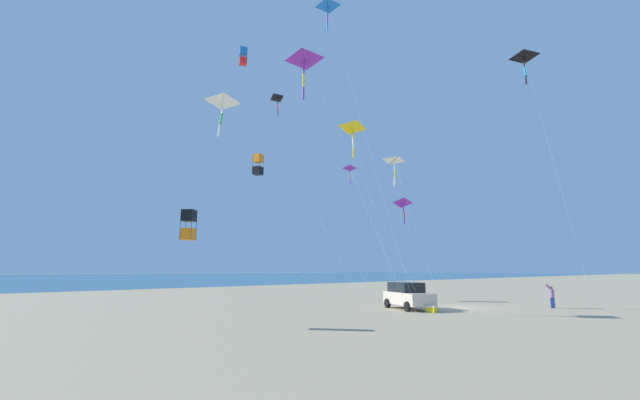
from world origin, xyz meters
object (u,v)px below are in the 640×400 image
Objects in this scene: kite_delta_checkered_midright at (524,58)px; kite_delta_long_streamer_right at (394,161)px; person_child_green_jacket at (407,296)px; kite_box_blue_topmost at (189,225)px; kite_delta_green_low_center at (352,128)px; cooler_box at (432,309)px; kite_delta_rainbow_low_near at (305,60)px; kite_delta_red_high_left at (350,169)px; kite_box_striped_overhead at (258,165)px; person_adult_flyer at (552,295)px; kite_delta_orange_high_right at (328,8)px; kite_delta_yellow_midlevel at (278,99)px; kite_delta_small_distant at (223,102)px; kite_box_teal_far_right at (243,57)px; kite_delta_magenta_far_left at (403,204)px; parked_car at (408,295)px.

kite_delta_checkered_midright is 18.22m from kite_delta_long_streamer_right.
kite_box_blue_topmost is at bearing -89.71° from person_child_green_jacket.
kite_delta_checkered_midright is at bearing 32.09° from kite_delta_green_low_center.
cooler_box is at bearing -43.35° from person_child_green_jacket.
kite_delta_rainbow_low_near is at bearing -94.74° from person_child_green_jacket.
kite_delta_red_high_left is (-2.29, 15.06, 5.97)m from kite_box_blue_topmost.
person_adult_flyer is at bearing 23.53° from kite_box_striped_overhead.
person_adult_flyer is 25.82m from kite_box_blue_topmost.
kite_delta_orange_high_right is 0.98× the size of kite_delta_checkered_midright.
kite_delta_red_high_left is (-1.30, 6.27, -6.89)m from kite_delta_rainbow_low_near.
kite_delta_orange_high_right reaches higher than kite_delta_yellow_midlevel.
cooler_box is 13.12m from kite_delta_red_high_left.
kite_delta_small_distant is 1.04× the size of kite_delta_green_low_center.
kite_delta_rainbow_low_near is 1.36× the size of kite_box_blue_topmost.
kite_delta_checkered_midright reaches higher than cooler_box.
kite_delta_checkered_midright is at bearing 53.89° from kite_delta_rainbow_low_near.
kite_box_teal_far_right is (-6.45, -12.39, 19.12)m from person_child_green_jacket.
person_adult_flyer is at bearing 34.06° from kite_delta_green_low_center.
kite_box_teal_far_right is 17.60m from kite_box_blue_topmost.
kite_delta_magenta_far_left is 15.46m from kite_delta_small_distant.
kite_delta_red_high_left is at bearing -143.96° from person_adult_flyer.
kite_delta_yellow_midlevel is 8.75m from kite_delta_red_high_left.
kite_box_teal_far_right reaches higher than kite_delta_rainbow_low_near.
person_adult_flyer is 0.13× the size of kite_box_blue_topmost.
parked_car reaches higher than person_adult_flyer.
kite_box_blue_topmost is at bearing -58.18° from kite_delta_yellow_midlevel.
kite_delta_small_distant is at bearing -113.91° from person_child_green_jacket.
cooler_box is 22.75m from kite_box_striped_overhead.
person_child_green_jacket is at bearing 63.65° from kite_delta_red_high_left.
kite_box_teal_far_right is 1.35× the size of kite_delta_green_low_center.
cooler_box is 0.03× the size of kite_delta_rainbow_low_near.
person_adult_flyer is 0.19× the size of kite_delta_long_streamer_right.
kite_delta_magenta_far_left is at bearing 38.55° from kite_delta_rainbow_low_near.
kite_delta_small_distant reaches higher than kite_delta_red_high_left.
kite_delta_yellow_midlevel reaches higher than kite_box_blue_topmost.
kite_delta_orange_high_right is at bearing -110.27° from person_adult_flyer.
person_adult_flyer is 0.11× the size of kite_delta_small_distant.
kite_delta_orange_high_right reaches higher than kite_delta_green_low_center.
kite_delta_rainbow_low_near is 7.62m from kite_delta_green_low_center.
kite_delta_orange_high_right is 1.44× the size of kite_box_blue_topmost.
kite_delta_long_streamer_right is at bearing -2.73° from kite_delta_rainbow_low_near.
kite_delta_checkered_midright is at bearing 37.10° from kite_delta_yellow_midlevel.
kite_box_striped_overhead reaches higher than parked_car.
kite_delta_small_distant is (-11.54, -9.22, 15.05)m from cooler_box.
kite_delta_red_high_left is at bearing -176.02° from parked_car.
kite_box_teal_far_right is 1.44× the size of kite_box_striped_overhead.
parked_car is 20.43m from kite_box_striped_overhead.
kite_delta_long_streamer_right is 11.62m from kite_delta_red_high_left.
kite_box_striped_overhead is at bearing 130.43° from kite_delta_small_distant.
parked_car is at bearing 121.80° from kite_delta_magenta_far_left.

